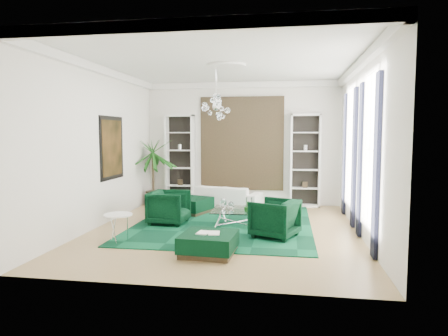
% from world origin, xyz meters
% --- Properties ---
extents(floor, '(6.00, 7.00, 0.02)m').
position_xyz_m(floor, '(0.00, 0.00, -0.01)').
color(floor, tan).
rests_on(floor, ground).
extents(ceiling, '(6.00, 7.00, 0.02)m').
position_xyz_m(ceiling, '(0.00, 0.00, 3.81)').
color(ceiling, white).
rests_on(ceiling, ground).
extents(wall_back, '(6.00, 0.02, 3.80)m').
position_xyz_m(wall_back, '(0.00, 3.51, 1.90)').
color(wall_back, silver).
rests_on(wall_back, ground).
extents(wall_front, '(6.00, 0.02, 3.80)m').
position_xyz_m(wall_front, '(0.00, -3.51, 1.90)').
color(wall_front, silver).
rests_on(wall_front, ground).
extents(wall_left, '(0.02, 7.00, 3.80)m').
position_xyz_m(wall_left, '(-3.01, 0.00, 1.90)').
color(wall_left, silver).
rests_on(wall_left, ground).
extents(wall_right, '(0.02, 7.00, 3.80)m').
position_xyz_m(wall_right, '(3.01, 0.00, 1.90)').
color(wall_right, silver).
rests_on(wall_right, ground).
extents(crown_molding, '(6.00, 7.00, 0.18)m').
position_xyz_m(crown_molding, '(0.00, 0.00, 3.70)').
color(crown_molding, white).
rests_on(crown_molding, ceiling).
extents(ceiling_medallion, '(0.90, 0.90, 0.05)m').
position_xyz_m(ceiling_medallion, '(0.00, 0.30, 3.77)').
color(ceiling_medallion, white).
rests_on(ceiling_medallion, ceiling).
extents(tapestry, '(2.50, 0.06, 2.80)m').
position_xyz_m(tapestry, '(0.00, 3.46, 1.90)').
color(tapestry, black).
rests_on(tapestry, wall_back).
extents(shelving_left, '(0.90, 0.38, 2.80)m').
position_xyz_m(shelving_left, '(-1.95, 3.31, 1.40)').
color(shelving_left, white).
rests_on(shelving_left, floor).
extents(shelving_right, '(0.90, 0.38, 2.80)m').
position_xyz_m(shelving_right, '(1.95, 3.31, 1.40)').
color(shelving_right, white).
rests_on(shelving_right, floor).
extents(painting, '(0.04, 1.30, 1.60)m').
position_xyz_m(painting, '(-2.97, 0.60, 1.85)').
color(painting, black).
rests_on(painting, wall_left).
extents(window_near, '(0.03, 1.10, 2.90)m').
position_xyz_m(window_near, '(2.99, -0.90, 1.90)').
color(window_near, white).
rests_on(window_near, wall_right).
extents(curtain_near_a, '(0.07, 0.30, 3.25)m').
position_xyz_m(curtain_near_a, '(2.96, -1.68, 1.65)').
color(curtain_near_a, black).
rests_on(curtain_near_a, floor).
extents(curtain_near_b, '(0.07, 0.30, 3.25)m').
position_xyz_m(curtain_near_b, '(2.96, -0.12, 1.65)').
color(curtain_near_b, black).
rests_on(curtain_near_b, floor).
extents(window_far, '(0.03, 1.10, 2.90)m').
position_xyz_m(window_far, '(2.99, 1.50, 1.90)').
color(window_far, white).
rests_on(window_far, wall_right).
extents(curtain_far_a, '(0.07, 0.30, 3.25)m').
position_xyz_m(curtain_far_a, '(2.96, 0.72, 1.65)').
color(curtain_far_a, black).
rests_on(curtain_far_a, floor).
extents(curtain_far_b, '(0.07, 0.30, 3.25)m').
position_xyz_m(curtain_far_b, '(2.96, 2.28, 1.65)').
color(curtain_far_b, black).
rests_on(curtain_far_b, floor).
extents(rug, '(4.20, 5.00, 0.02)m').
position_xyz_m(rug, '(-0.11, 0.68, 0.01)').
color(rug, black).
rests_on(rug, floor).
extents(sofa, '(2.31, 1.31, 0.64)m').
position_xyz_m(sofa, '(-0.45, 2.89, 0.32)').
color(sofa, white).
rests_on(sofa, floor).
extents(armchair_left, '(0.94, 0.92, 0.82)m').
position_xyz_m(armchair_left, '(-1.43, 0.37, 0.41)').
color(armchair_left, black).
rests_on(armchair_left, floor).
extents(armchair_right, '(1.17, 1.15, 0.82)m').
position_xyz_m(armchair_right, '(1.17, -0.47, 0.41)').
color(armchair_right, black).
rests_on(armchair_right, floor).
extents(coffee_table, '(1.15, 1.15, 0.39)m').
position_xyz_m(coffee_table, '(0.21, 0.50, 0.19)').
color(coffee_table, white).
rests_on(coffee_table, floor).
extents(ottoman_side, '(1.24, 1.24, 0.43)m').
position_xyz_m(ottoman_side, '(-1.23, 1.75, 0.22)').
color(ottoman_side, black).
rests_on(ottoman_side, floor).
extents(ottoman_front, '(1.03, 1.03, 0.39)m').
position_xyz_m(ottoman_front, '(0.01, -1.88, 0.19)').
color(ottoman_front, black).
rests_on(ottoman_front, floor).
extents(book, '(0.42, 0.28, 0.03)m').
position_xyz_m(book, '(0.01, -1.88, 0.40)').
color(book, white).
rests_on(book, ottoman_front).
extents(side_table, '(0.76, 0.76, 0.56)m').
position_xyz_m(side_table, '(-1.99, -1.34, 0.28)').
color(side_table, white).
rests_on(side_table, floor).
extents(palm, '(1.99, 1.99, 2.66)m').
position_xyz_m(palm, '(-2.65, 2.75, 1.33)').
color(palm, '#174F14').
rests_on(palm, floor).
extents(chandelier, '(0.89, 0.89, 0.68)m').
position_xyz_m(chandelier, '(-0.27, 0.50, 2.85)').
color(chandelier, white).
rests_on(chandelier, ceiling).
extents(table_plant, '(0.17, 0.15, 0.26)m').
position_xyz_m(table_plant, '(0.50, 0.26, 0.52)').
color(table_plant, '#174F14').
rests_on(table_plant, coffee_table).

